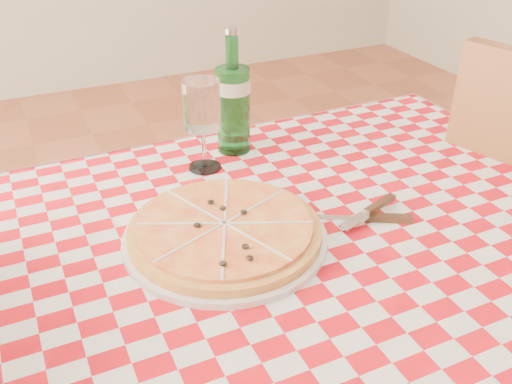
# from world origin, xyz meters

# --- Properties ---
(dining_table) EXTENTS (1.20, 0.80, 0.75)m
(dining_table) POSITION_xyz_m (0.00, 0.00, 0.66)
(dining_table) COLOR brown
(dining_table) RESTS_ON ground
(tablecloth) EXTENTS (1.30, 0.90, 0.01)m
(tablecloth) POSITION_xyz_m (0.00, 0.00, 0.75)
(tablecloth) COLOR #AC0A14
(tablecloth) RESTS_ON dining_table
(pizza_plate) EXTENTS (0.46, 0.46, 0.05)m
(pizza_plate) POSITION_xyz_m (-0.10, 0.02, 0.78)
(pizza_plate) COLOR #BB853E
(pizza_plate) RESTS_ON tablecloth
(water_bottle) EXTENTS (0.08, 0.08, 0.28)m
(water_bottle) POSITION_xyz_m (0.06, 0.34, 0.90)
(water_bottle) COLOR #1A6A26
(water_bottle) RESTS_ON tablecloth
(wine_glass) EXTENTS (0.09, 0.09, 0.19)m
(wine_glass) POSITION_xyz_m (-0.03, 0.29, 0.86)
(wine_glass) COLOR white
(wine_glass) RESTS_ON tablecloth
(cutlery) EXTENTS (0.21, 0.18, 0.02)m
(cutlery) POSITION_xyz_m (0.16, -0.02, 0.77)
(cutlery) COLOR silver
(cutlery) RESTS_ON tablecloth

